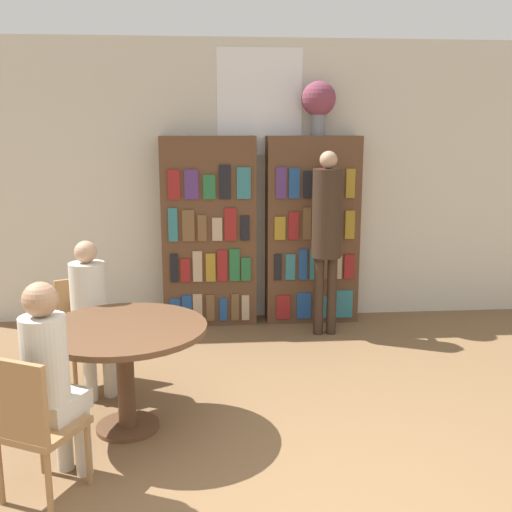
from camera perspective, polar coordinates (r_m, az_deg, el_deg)
name	(u,v)px	position (r m, az deg, el deg)	size (l,w,h in m)	color
wall_back	(259,182)	(6.55, 0.32, 7.05)	(6.40, 0.07, 3.00)	beige
bookshelf_left	(209,232)	(6.40, -4.49, 2.31)	(0.99, 0.34, 2.00)	brown
bookshelf_right	(312,230)	(6.50, 5.35, 2.44)	(0.99, 0.34, 2.00)	brown
flower_vase	(319,101)	(6.43, 5.98, 14.45)	(0.36, 0.36, 0.55)	slate
reading_table	(124,345)	(4.23, -12.45, -8.26)	(1.14, 1.14, 0.76)	brown
chair_near_camera	(32,422)	(3.63, -20.59, -14.55)	(0.54, 0.54, 0.88)	olive
chair_left_side	(85,327)	(5.09, -15.96, -6.53)	(0.54, 0.54, 0.88)	olive
seated_reader_left	(90,308)	(4.87, -15.49, -4.80)	(0.39, 0.42, 1.22)	beige
seated_reader_right	(51,372)	(3.66, -18.95, -10.41)	(0.37, 0.40, 1.25)	beige
librarian_standing	(327,224)	(6.00, 6.78, 3.06)	(0.30, 0.57, 1.86)	#332319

